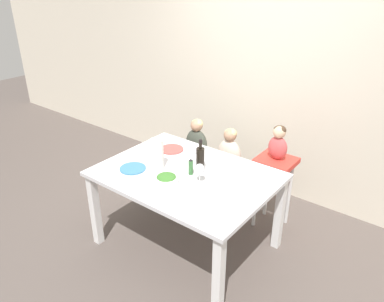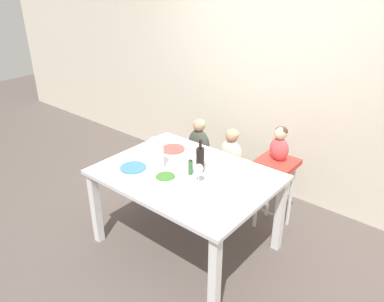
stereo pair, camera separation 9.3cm
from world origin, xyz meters
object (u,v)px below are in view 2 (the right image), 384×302
person_child_left (199,140)px  person_child_center (231,150)px  chair_far_center (230,175)px  dinner_plate_front_left (133,168)px  dinner_plate_back_left (173,149)px  wine_glass_near (199,169)px  chair_right_highchair (276,176)px  chair_far_left (199,163)px  person_baby_right (280,143)px  salad_bowl_large (166,179)px  wine_bottle (200,159)px  wine_glass_far (198,151)px  paper_towel_roll (157,154)px

person_child_left → person_child_center: 0.42m
chair_far_center → person_child_left: person_child_left is taller
chair_far_center → dinner_plate_front_left: (-0.37, -0.99, 0.38)m
dinner_plate_front_left → dinner_plate_back_left: 0.50m
person_child_left → wine_glass_near: (0.65, -0.82, 0.21)m
chair_far_center → chair_right_highchair: (0.52, -0.00, 0.18)m
chair_far_center → person_child_center: (-0.00, 0.00, 0.29)m
chair_right_highchair → dinner_plate_back_left: 1.02m
chair_far_left → person_child_left: (0.00, 0.00, 0.29)m
person_baby_right → salad_bowl_large: (-0.49, -1.00, -0.11)m
chair_far_center → wine_bottle: wine_bottle is taller
chair_right_highchair → wine_glass_far: 0.82m
chair_far_left → wine_bottle: (0.53, -0.65, 0.49)m
wine_bottle → dinner_plate_back_left: 0.51m
wine_bottle → salad_bowl_large: wine_bottle is taller
wine_glass_far → salad_bowl_large: 0.45m
chair_far_center → dinner_plate_back_left: 0.71m
chair_far_center → person_child_left: size_ratio=1.06×
chair_right_highchair → person_child_center: 0.53m
wine_glass_far → dinner_plate_back_left: 0.40m
chair_far_left → wine_glass_far: bearing=-52.1°
wine_glass_far → paper_towel_roll: bearing=-129.7°
chair_far_center → salad_bowl_large: bearing=-88.5°
person_child_center → wine_glass_near: bearing=-74.4°
chair_right_highchair → wine_glass_near: 0.92m
chair_far_left → paper_towel_roll: paper_towel_roll is taller
paper_towel_roll → wine_glass_near: paper_towel_roll is taller
chair_far_center → person_baby_right: size_ratio=1.41×
chair_right_highchair → salad_bowl_large: salad_bowl_large is taller
chair_right_highchair → wine_bottle: (-0.41, -0.65, 0.31)m
person_child_left → person_child_center: size_ratio=1.00×
paper_towel_roll → wine_glass_near: bearing=2.8°
person_child_center → dinner_plate_back_left: size_ratio=1.93×
person_child_center → wine_bottle: 0.69m
wine_glass_far → person_baby_right: bearing=48.0°
dinner_plate_front_left → chair_far_left: bearing=92.7°
wine_bottle → paper_towel_roll: bearing=-150.2°
chair_right_highchair → wine_glass_far: size_ratio=4.29×
dinner_plate_front_left → person_child_left: bearing=92.7°
person_child_left → wine_glass_near: size_ratio=2.56×
chair_far_left → salad_bowl_large: bearing=-65.9°
chair_far_center → dinner_plate_front_left: bearing=-110.8°
person_child_left → dinner_plate_front_left: bearing=-87.3°
wine_bottle → dinner_plate_front_left: 0.60m
wine_glass_near → salad_bowl_large: size_ratio=0.92×
person_baby_right → wine_bottle: size_ratio=1.13×
chair_right_highchair → paper_towel_roll: bearing=-131.3°
chair_far_left → salad_bowl_large: salad_bowl_large is taller
dinner_plate_back_left → person_child_center: bearing=53.7°
person_child_left → person_baby_right: (0.94, 0.00, 0.24)m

